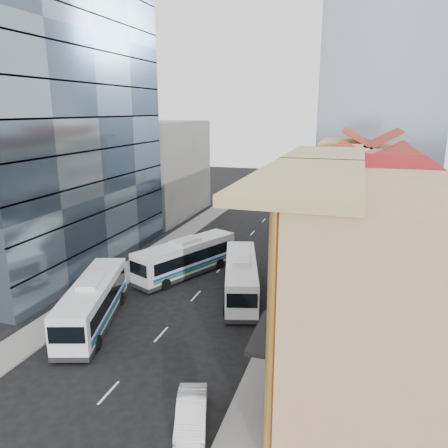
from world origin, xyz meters
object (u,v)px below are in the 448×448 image
(office_tower, at_px, (45,117))
(bus_left_near, at_px, (93,301))
(shophouse_tan, at_px, (374,298))
(sedan_right, at_px, (191,413))
(bus_right, at_px, (241,277))
(bus_left_far, at_px, (186,257))

(office_tower, xyz_separation_m, bus_left_near, (11.50, -11.00, -13.18))
(shophouse_tan, distance_m, office_tower, 35.19)
(shophouse_tan, distance_m, sedan_right, 11.22)
(office_tower, height_order, sedan_right, office_tower)
(office_tower, distance_m, bus_right, 24.76)
(office_tower, bearing_deg, bus_left_near, -43.72)
(office_tower, distance_m, sedan_right, 32.77)
(sedan_right, bearing_deg, bus_left_near, 125.60)
(office_tower, relative_size, sedan_right, 6.95)
(bus_left_near, xyz_separation_m, bus_right, (9.25, 8.13, -0.02))
(bus_left_near, xyz_separation_m, sedan_right, (11.00, -8.07, -1.11))
(bus_right, bearing_deg, shophouse_tan, -63.14)
(bus_right, relative_size, sedan_right, 2.61)
(bus_left_far, height_order, sedan_right, bus_left_far)
(bus_left_far, xyz_separation_m, bus_right, (6.43, -3.31, -0.04))
(office_tower, height_order, bus_left_far, office_tower)
(shophouse_tan, xyz_separation_m, office_tower, (-31.00, 14.00, 9.00))
(bus_left_near, bearing_deg, bus_right, 23.88)
(office_tower, xyz_separation_m, bus_right, (20.75, -2.87, -13.20))
(shophouse_tan, relative_size, office_tower, 0.47)
(shophouse_tan, relative_size, bus_right, 1.24)
(office_tower, distance_m, bus_left_far, 19.46)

